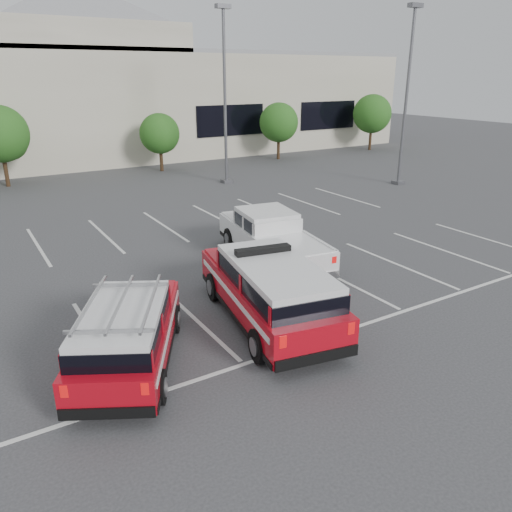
{
  "coord_description": "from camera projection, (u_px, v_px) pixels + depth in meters",
  "views": [
    {
      "loc": [
        -7.83,
        -11.77,
        6.53
      ],
      "look_at": [
        -0.01,
        0.98,
        1.05
      ],
      "focal_mm": 35.0,
      "sensor_mm": 36.0,
      "label": 1
    }
  ],
  "objects": [
    {
      "name": "tree_right",
      "position": [
        279.0,
        124.0,
        39.61
      ],
      "size": [
        3.07,
        3.07,
        4.42
      ],
      "color": "#3F2B19",
      "rests_on": "ground"
    },
    {
      "name": "light_pole_right",
      "position": [
        406.0,
        98.0,
        29.58
      ],
      "size": [
        0.9,
        0.6,
        10.24
      ],
      "color": "#59595E",
      "rests_on": "ground"
    },
    {
      "name": "fire_chief_suv",
      "position": [
        269.0,
        295.0,
        13.63
      ],
      "size": [
        3.16,
        6.15,
        2.06
      ],
      "rotation": [
        0.0,
        0.0,
        -0.18
      ],
      "color": "#A80814",
      "rests_on": "ground"
    },
    {
      "name": "light_pole_mid",
      "position": [
        225.0,
        97.0,
        29.97
      ],
      "size": [
        0.9,
        0.6,
        10.24
      ],
      "color": "#59595E",
      "rests_on": "ground"
    },
    {
      "name": "tree_mid_right",
      "position": [
        161.0,
        135.0,
        34.79
      ],
      "size": [
        2.77,
        2.77,
        3.99
      ],
      "color": "#3F2B19",
      "rests_on": "ground"
    },
    {
      "name": "stall_markings",
      "position": [
        208.0,
        255.0,
        19.11
      ],
      "size": [
        23.0,
        15.0,
        0.01
      ],
      "primitive_type": "cube",
      "color": "silver",
      "rests_on": "ground"
    },
    {
      "name": "white_pickup",
      "position": [
        272.0,
        243.0,
        18.21
      ],
      "size": [
        2.96,
        6.19,
        1.82
      ],
      "rotation": [
        0.0,
        0.0,
        -0.16
      ],
      "color": "silver",
      "rests_on": "ground"
    },
    {
      "name": "ground",
      "position": [
        273.0,
        297.0,
        15.51
      ],
      "size": [
        120.0,
        120.0,
        0.0
      ],
      "primitive_type": "plane",
      "color": "#343437",
      "rests_on": "ground"
    },
    {
      "name": "ladder_suv",
      "position": [
        128.0,
        338.0,
        11.57
      ],
      "size": [
        3.93,
        5.11,
        1.89
      ],
      "rotation": [
        0.0,
        0.0,
        -0.5
      ],
      "color": "#A80814",
      "rests_on": "ground"
    },
    {
      "name": "convention_building",
      "position": [
        55.0,
        98.0,
        39.48
      ],
      "size": [
        60.0,
        16.99,
        13.2
      ],
      "color": "beige",
      "rests_on": "ground"
    },
    {
      "name": "tree_mid_left",
      "position": [
        1.0,
        136.0,
        29.7
      ],
      "size": [
        3.37,
        3.37,
        4.85
      ],
      "color": "#3F2B19",
      "rests_on": "ground"
    },
    {
      "name": "tree_far_right",
      "position": [
        372.0,
        115.0,
        44.42
      ],
      "size": [
        3.37,
        3.37,
        4.85
      ],
      "color": "#3F2B19",
      "rests_on": "ground"
    }
  ]
}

